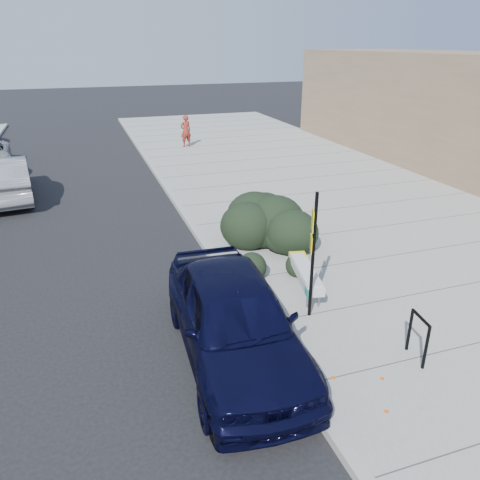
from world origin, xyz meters
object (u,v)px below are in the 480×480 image
at_px(bench, 305,273).
at_px(bike_rack, 418,334).
at_px(sign_post, 313,249).
at_px(pedestrian, 186,131).
at_px(wagon_silver, 4,178).
at_px(sedan_navy, 234,318).

bearing_deg(bench, bike_rack, -62.76).
height_order(sign_post, pedestrian, sign_post).
xyz_separation_m(bike_rack, wagon_silver, (-8.30, 13.46, 0.12)).
bearing_deg(sign_post, pedestrian, 107.64).
xyz_separation_m(bike_rack, sign_post, (-1.20, 2.01, 1.02)).
height_order(bench, sedan_navy, sedan_navy).
relative_size(sedan_navy, wagon_silver, 1.02).
height_order(bike_rack, wagon_silver, wagon_silver).
xyz_separation_m(bike_rack, pedestrian, (0.24, 20.13, 0.32)).
bearing_deg(sedan_navy, bench, 38.79).
bearing_deg(sign_post, bench, 90.50).
distance_m(wagon_silver, pedestrian, 10.84).
relative_size(sign_post, sedan_navy, 0.55).
bearing_deg(wagon_silver, bench, 118.91).
height_order(bench, wagon_silver, wagon_silver).
bearing_deg(pedestrian, sedan_navy, 67.29).
xyz_separation_m(wagon_silver, pedestrian, (8.54, 6.67, 0.20)).
height_order(bike_rack, sedan_navy, sedan_navy).
bearing_deg(wagon_silver, sign_post, 115.07).
distance_m(bike_rack, sign_post, 2.55).
bearing_deg(bike_rack, sign_post, 128.86).
bearing_deg(wagon_silver, pedestrian, -148.76).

